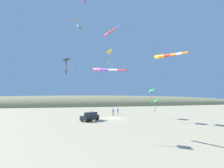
# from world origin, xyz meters

# --- Properties ---
(ground_plane) EXTENTS (600.00, 600.00, 0.00)m
(ground_plane) POSITION_xyz_m (0.00, 0.00, 0.00)
(ground_plane) COLOR #C6B58C
(dune_ridge_grassy) EXTENTS (28.00, 240.00, 11.75)m
(dune_ridge_grassy) POSITION_xyz_m (-55.00, 0.00, 0.00)
(dune_ridge_grassy) COLOR #938E60
(dune_ridge_grassy) RESTS_ON ground_plane
(parked_car) EXTENTS (4.30, 4.39, 1.85)m
(parked_car) POSITION_xyz_m (2.83, -6.04, 0.95)
(parked_car) COLOR black
(parked_car) RESTS_ON ground_plane
(cooler_box) EXTENTS (0.62, 0.42, 0.42)m
(cooler_box) POSITION_xyz_m (5.27, -5.48, 0.21)
(cooler_box) COLOR orange
(cooler_box) RESTS_ON ground_plane
(person_adult_flyer) EXTENTS (0.56, 0.44, 1.87)m
(person_adult_flyer) POSITION_xyz_m (-5.15, 1.06, 1.02)
(person_adult_flyer) COLOR #232328
(person_adult_flyer) RESTS_ON ground_plane
(person_child_green_jacket) EXTENTS (0.54, 0.63, 1.84)m
(person_child_green_jacket) POSITION_xyz_m (-7.88, 3.16, 1.00)
(person_child_green_jacket) COLOR gold
(person_child_green_jacket) RESTS_ON ground_plane
(kite_delta_magenta_far_left) EXTENTS (8.17, 6.95, 15.99)m
(kite_delta_magenta_far_left) POSITION_xyz_m (4.15, -2.11, 15.40)
(kite_delta_magenta_far_left) COLOR yellow
(kite_delta_magenta_far_left) RESTS_ON ground_plane
(kite_delta_green_low_center) EXTENTS (6.51, 10.83, 4.85)m
(kite_delta_green_low_center) POSITION_xyz_m (2.96, 9.71, 4.29)
(kite_delta_green_low_center) COLOR green
(kite_delta_green_low_center) RESTS_ON ground_plane
(kite_windsock_long_streamer_right) EXTENTS (12.50, 1.29, 16.63)m
(kite_windsock_long_streamer_right) POSITION_xyz_m (13.57, -8.94, 16.15)
(kite_windsock_long_streamer_right) COLOR green
(kite_windsock_long_streamer_right) RESTS_ON ground_plane
(kite_delta_long_streamer_left) EXTENTS (12.57, 7.78, 7.13)m
(kite_delta_long_streamer_left) POSITION_xyz_m (7.35, 6.38, 6.60)
(kite_delta_long_streamer_left) COLOR green
(kite_delta_long_streamer_left) RESTS_ON ground_plane
(kite_delta_rainbow_low_near) EXTENTS (10.87, 6.61, 10.45)m
(kite_delta_rainbow_low_near) POSITION_xyz_m (16.33, -10.40, 10.14)
(kite_delta_rainbow_low_near) COLOR black
(kite_delta_rainbow_low_near) RESTS_ON ground_plane
(kite_windsock_teal_far_right) EXTENTS (17.81, 3.59, 9.43)m
(kite_windsock_teal_far_right) POSITION_xyz_m (16.91, -5.46, 8.94)
(kite_windsock_teal_far_right) COLOR #EF4C93
(kite_windsock_teal_far_right) RESTS_ON ground_plane
(kite_windsock_small_distant) EXTENTS (9.59, 12.79, 13.89)m
(kite_windsock_small_distant) POSITION_xyz_m (11.05, 7.76, 13.23)
(kite_windsock_small_distant) COLOR yellow
(kite_windsock_small_distant) RESTS_ON ground_plane
(kite_windsock_red_high_left) EXTENTS (10.30, 4.46, 21.54)m
(kite_windsock_red_high_left) POSITION_xyz_m (1.35, -1.35, 21.10)
(kite_windsock_red_high_left) COLOR #EF4C93
(kite_windsock_red_high_left) RESTS_ON ground_plane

